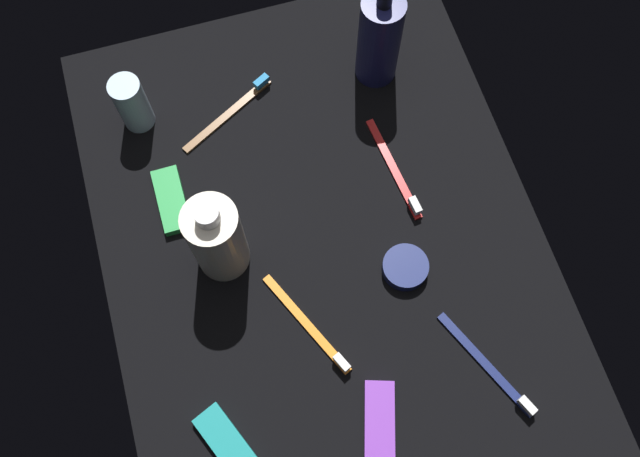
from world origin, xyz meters
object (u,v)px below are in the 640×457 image
at_px(deodorant_stick, 132,104).
at_px(toothbrush_navy, 492,370).
at_px(toothbrush_red, 397,173).
at_px(snack_bar_teal, 228,443).
at_px(cream_tin_left, 405,267).
at_px(bodywash_bottle, 217,239).
at_px(lotion_bottle, 379,39).
at_px(snack_bar_purple, 377,422).
at_px(toothbrush_brown, 233,109).
at_px(toothbrush_orange, 311,329).
at_px(snack_bar_green, 171,200).

distance_m(deodorant_stick, toothbrush_navy, 0.65).
relative_size(toothbrush_red, snack_bar_teal, 1.73).
bearing_deg(deodorant_stick, cream_tin_left, 42.20).
bearing_deg(toothbrush_red, cream_tin_left, -14.41).
height_order(toothbrush_navy, cream_tin_left, toothbrush_navy).
bearing_deg(toothbrush_navy, bodywash_bottle, -130.32).
distance_m(toothbrush_red, cream_tin_left, 0.15).
xyz_separation_m(lotion_bottle, bodywash_bottle, (0.24, -0.31, -0.00)).
xyz_separation_m(deodorant_stick, snack_bar_purple, (0.55, 0.21, -0.04)).
relative_size(deodorant_stick, toothbrush_navy, 0.59).
height_order(deodorant_stick, toothbrush_brown, deodorant_stick).
relative_size(lotion_bottle, deodorant_stick, 1.92).
xyz_separation_m(bodywash_bottle, toothbrush_orange, (0.14, 0.09, -0.07)).
bearing_deg(toothbrush_navy, deodorant_stick, -143.65).
xyz_separation_m(toothbrush_navy, cream_tin_left, (-0.17, -0.07, 0.00)).
height_order(toothbrush_brown, toothbrush_navy, same).
relative_size(snack_bar_purple, snack_bar_teal, 1.00).
xyz_separation_m(snack_bar_purple, snack_bar_teal, (-0.03, -0.20, 0.00)).
height_order(snack_bar_green, cream_tin_left, cream_tin_left).
distance_m(lotion_bottle, deodorant_stick, 0.39).
bearing_deg(toothbrush_orange, toothbrush_navy, 60.47).
distance_m(toothbrush_red, toothbrush_brown, 0.28).
height_order(toothbrush_navy, snack_bar_teal, toothbrush_navy).
xyz_separation_m(toothbrush_orange, cream_tin_left, (-0.05, 0.15, 0.00)).
height_order(deodorant_stick, snack_bar_purple, deodorant_stick).
distance_m(deodorant_stick, toothbrush_red, 0.42).
relative_size(toothbrush_navy, snack_bar_green, 1.63).
height_order(toothbrush_orange, cream_tin_left, toothbrush_orange).
relative_size(deodorant_stick, cream_tin_left, 1.50).
bearing_deg(snack_bar_green, snack_bar_purple, 26.07).
bearing_deg(toothbrush_red, snack_bar_green, -99.04).
distance_m(toothbrush_brown, snack_bar_green, 0.18).
relative_size(deodorant_stick, snack_bar_teal, 0.96).
bearing_deg(snack_bar_teal, snack_bar_green, 156.84).
height_order(toothbrush_red, snack_bar_green, toothbrush_red).
bearing_deg(toothbrush_navy, snack_bar_purple, -83.28).
xyz_separation_m(toothbrush_navy, snack_bar_teal, (-0.01, -0.37, 0.00)).
distance_m(toothbrush_navy, snack_bar_green, 0.52).
height_order(bodywash_bottle, snack_bar_teal, bodywash_bottle).
height_order(deodorant_stick, toothbrush_red, deodorant_stick).
bearing_deg(bodywash_bottle, snack_bar_purple, 26.07).
xyz_separation_m(lotion_bottle, toothbrush_red, (0.19, -0.03, -0.08)).
bearing_deg(cream_tin_left, deodorant_stick, -137.80).
bearing_deg(cream_tin_left, toothbrush_orange, -73.19).
bearing_deg(lotion_bottle, bodywash_bottle, -52.38).
bearing_deg(toothbrush_orange, snack_bar_teal, -52.31).
relative_size(bodywash_bottle, snack_bar_purple, 1.70).
bearing_deg(bodywash_bottle, snack_bar_green, -152.85).
height_order(snack_bar_teal, cream_tin_left, cream_tin_left).
relative_size(lotion_bottle, toothbrush_orange, 1.13).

